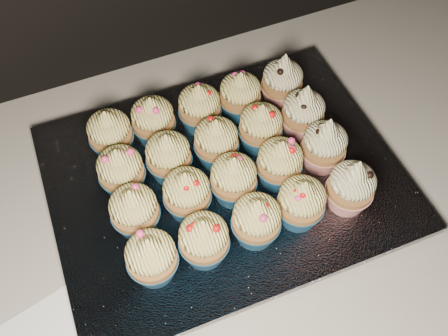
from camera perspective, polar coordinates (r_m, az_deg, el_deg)
name	(u,v)px	position (r m, az deg, el deg)	size (l,w,h in m)	color
cabinet	(252,290)	(1.17, 3.22, -13.71)	(2.40, 0.60, 0.86)	black
worktop	(266,180)	(0.77, 4.77, -1.34)	(2.44, 0.64, 0.04)	beige
baking_tray	(224,183)	(0.72, 0.00, -1.78)	(0.44, 0.34, 0.02)	black
foil_lining	(224,177)	(0.71, 0.00, -1.02)	(0.48, 0.38, 0.01)	silver
cupcake_0	(152,257)	(0.60, -8.27, -10.09)	(0.06, 0.06, 0.08)	navy
cupcake_1	(204,240)	(0.61, -2.31, -8.17)	(0.06, 0.06, 0.08)	navy
cupcake_2	(256,220)	(0.62, 3.72, -5.96)	(0.06, 0.06, 0.08)	navy
cupcake_3	(301,202)	(0.64, 8.81, -3.89)	(0.06, 0.06, 0.08)	navy
cupcake_4	(351,186)	(0.67, 14.32, -2.01)	(0.06, 0.06, 0.10)	red
cupcake_5	(134,210)	(0.64, -10.20, -4.80)	(0.06, 0.06, 0.08)	navy
cupcake_6	(187,193)	(0.64, -4.26, -2.92)	(0.06, 0.06, 0.08)	navy
cupcake_7	(234,179)	(0.65, 1.10, -1.22)	(0.06, 0.06, 0.08)	navy
cupcake_8	(280,163)	(0.67, 6.37, 0.60)	(0.06, 0.06, 0.08)	navy
cupcake_9	(324,145)	(0.70, 11.38, 2.61)	(0.06, 0.06, 0.10)	red
cupcake_10	(121,171)	(0.68, -11.68, -0.31)	(0.06, 0.06, 0.08)	navy
cupcake_11	(169,156)	(0.68, -6.35, 1.33)	(0.06, 0.06, 0.08)	navy
cupcake_12	(216,142)	(0.69, -0.88, 3.03)	(0.06, 0.06, 0.08)	navy
cupcake_13	(261,127)	(0.71, 4.21, 4.69)	(0.06, 0.06, 0.08)	navy
cupcake_14	(303,112)	(0.73, 9.03, 6.30)	(0.06, 0.06, 0.10)	red
cupcake_15	(110,134)	(0.72, -12.86, 3.86)	(0.06, 0.06, 0.08)	navy
cupcake_16	(153,120)	(0.72, -8.09, 5.45)	(0.06, 0.06, 0.08)	navy
cupcake_17	(200,108)	(0.73, -2.81, 6.92)	(0.06, 0.06, 0.08)	navy
cupcake_18	(240,95)	(0.75, 1.86, 8.30)	(0.06, 0.06, 0.08)	navy
cupcake_19	(282,81)	(0.77, 6.68, 9.82)	(0.06, 0.06, 0.10)	red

